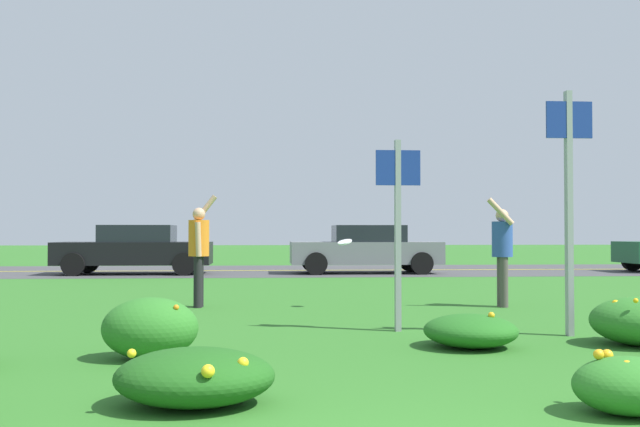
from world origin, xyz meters
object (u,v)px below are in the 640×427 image
at_px(car_black_center_right, 135,249).
at_px(person_catcher_blue_shirt, 502,248).
at_px(car_gray_center_left, 366,249).
at_px(sign_post_near_path, 398,215).
at_px(person_thrower_orange_shirt, 199,247).
at_px(frisbee_white, 345,242).
at_px(sign_post_by_roadside, 569,188).

bearing_deg(car_black_center_right, person_catcher_blue_shirt, -53.14).
bearing_deg(car_gray_center_left, sign_post_near_path, -96.09).
distance_m(sign_post_near_path, car_gray_center_left, 13.30).
height_order(person_thrower_orange_shirt, person_catcher_blue_shirt, person_thrower_orange_shirt).
bearing_deg(frisbee_white, person_catcher_blue_shirt, 0.32).
bearing_deg(sign_post_by_roadside, car_gray_center_left, 92.31).
bearing_deg(sign_post_by_roadside, car_black_center_right, 118.36).
bearing_deg(sign_post_by_roadside, person_catcher_blue_shirt, 85.00).
relative_size(sign_post_by_roadside, car_black_center_right, 0.65).
bearing_deg(sign_post_near_path, car_gray_center_left, 83.91).
xyz_separation_m(person_thrower_orange_shirt, car_gray_center_left, (4.15, 10.00, -0.25)).
relative_size(sign_post_near_path, sign_post_by_roadside, 0.82).
relative_size(person_catcher_blue_shirt, car_black_center_right, 0.40).
bearing_deg(car_gray_center_left, frisbee_white, -99.69).
relative_size(frisbee_white, car_black_center_right, 0.06).
bearing_deg(frisbee_white, car_black_center_right, 116.33).
bearing_deg(sign_post_near_path, sign_post_by_roadside, -16.21).
height_order(sign_post_by_roadside, person_catcher_blue_shirt, sign_post_by_roadside).
bearing_deg(sign_post_near_path, frisbee_white, 97.05).
height_order(person_catcher_blue_shirt, frisbee_white, person_catcher_blue_shirt).
distance_m(person_thrower_orange_shirt, car_gray_center_left, 10.83).
relative_size(person_catcher_blue_shirt, car_gray_center_left, 0.40).
bearing_deg(car_gray_center_left, person_catcher_blue_shirt, -85.24).
bearing_deg(person_thrower_orange_shirt, person_catcher_blue_shirt, -3.61).
bearing_deg(person_catcher_blue_shirt, sign_post_by_roadside, -95.00).
xyz_separation_m(sign_post_near_path, person_catcher_blue_shirt, (2.27, 2.88, -0.48)).
xyz_separation_m(frisbee_white, car_gray_center_left, (1.76, 10.33, -0.33)).
bearing_deg(frisbee_white, sign_post_by_roadside, -56.01).
bearing_deg(person_thrower_orange_shirt, car_black_center_right, 105.26).
bearing_deg(person_catcher_blue_shirt, sign_post_near_path, -128.18).
relative_size(person_catcher_blue_shirt, frisbee_white, 7.27).
height_order(sign_post_near_path, car_gray_center_left, sign_post_near_path).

